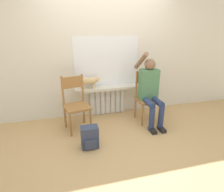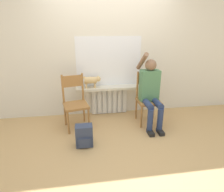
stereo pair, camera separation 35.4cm
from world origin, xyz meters
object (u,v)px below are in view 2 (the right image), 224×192
chair_left (75,102)px  person (151,90)px  chair_right (148,98)px  backpack (84,136)px  cat (92,80)px

chair_left → person: 1.38m
chair_right → backpack: (-1.22, -0.65, -0.32)m
chair_left → person: person is taller
chair_right → person: (0.00, -0.11, 0.20)m
chair_right → backpack: chair_right is taller
person → backpack: (-1.22, -0.54, -0.52)m
chair_right → person: size_ratio=0.72×
cat → chair_left: bearing=-129.7°
chair_left → backpack: size_ratio=2.80×
chair_right → cat: bearing=159.5°
cat → backpack: (-0.19, -1.04, -0.60)m
backpack → person: bearing=23.7°
chair_right → cat: chair_right is taller
chair_left → backpack: bearing=-90.9°
person → backpack: 1.43m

